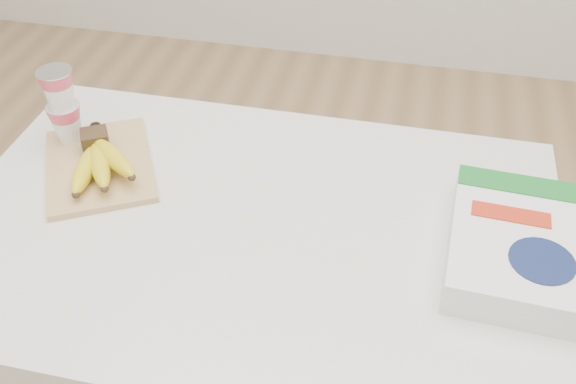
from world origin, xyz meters
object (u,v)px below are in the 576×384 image
(cutting_board, at_px, (100,165))
(yogurt_stack, at_px, (62,104))
(bananas, at_px, (99,161))
(cereal_box, at_px, (513,245))
(table, at_px, (259,358))

(cutting_board, height_order, yogurt_stack, yogurt_stack)
(cutting_board, xyz_separation_m, bananas, (0.01, -0.02, 0.03))
(yogurt_stack, xyz_separation_m, cereal_box, (0.81, -0.13, -0.06))
(cutting_board, xyz_separation_m, cereal_box, (0.73, -0.07, 0.02))
(yogurt_stack, distance_m, cereal_box, 0.83)
(cutting_board, relative_size, cereal_box, 0.88)
(bananas, distance_m, cereal_box, 0.72)
(bananas, distance_m, yogurt_stack, 0.14)
(bananas, xyz_separation_m, cereal_box, (0.72, -0.05, -0.00))
(cutting_board, bearing_deg, table, -43.44)
(table, xyz_separation_m, cereal_box, (0.42, 0.01, 0.42))
(yogurt_stack, bearing_deg, cutting_board, -33.94)
(bananas, relative_size, yogurt_stack, 1.23)
(cereal_box, bearing_deg, bananas, 178.97)
(cutting_board, relative_size, bananas, 1.39)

